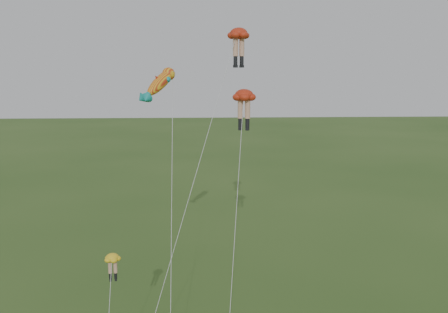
{
  "coord_description": "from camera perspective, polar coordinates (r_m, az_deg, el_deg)",
  "views": [
    {
      "loc": [
        1.1,
        -25.56,
        17.13
      ],
      "look_at": [
        2.68,
        6.0,
        11.53
      ],
      "focal_mm": 40.0,
      "sensor_mm": 36.0,
      "label": 1
    }
  ],
  "objects": [
    {
      "name": "legs_kite_red_high",
      "position": [
        33.45,
        1.55,
        13.1
      ],
      "size": [
        7.36,
        9.54,
        19.76
      ],
      "rotation": [
        0.0,
        0.0,
        0.39
      ],
      "color": "#B52A12",
      "rests_on": "ground"
    },
    {
      "name": "legs_kite_red_mid",
      "position": [
        33.34,
        2.28,
        6.37
      ],
      "size": [
        2.96,
        11.19,
        15.78
      ],
      "rotation": [
        0.0,
        0.0,
        -0.32
      ],
      "color": "#B52A12",
      "rests_on": "ground"
    },
    {
      "name": "legs_kite_yellow",
      "position": [
        28.04,
        -12.68,
        -12.16
      ],
      "size": [
        1.0,
        2.76,
        7.34
      ],
      "rotation": [
        0.0,
        0.0,
        0.11
      ],
      "color": "yellow",
      "rests_on": "ground"
    },
    {
      "name": "fish_kite",
      "position": [
        32.49,
        -7.24,
        8.26
      ],
      "size": [
        2.5,
        10.88,
        17.42
      ],
      "rotation": [
        0.59,
        0.0,
        -0.7
      ],
      "color": "gold",
      "rests_on": "ground"
    }
  ]
}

